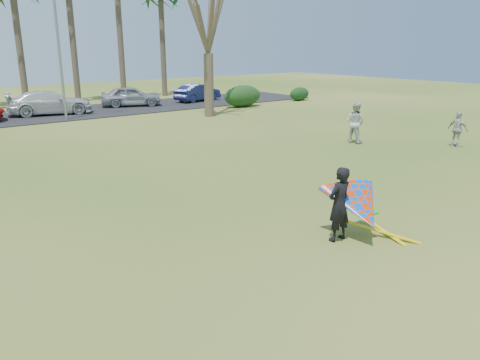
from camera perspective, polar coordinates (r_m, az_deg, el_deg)
ground at (r=11.36m, az=6.30°, el=-7.57°), size 100.00×100.00×0.00m
parking_strip at (r=33.49m, az=-25.29°, el=6.92°), size 46.00×7.00×0.06m
bare_tree_right at (r=30.79m, az=-3.99°, el=19.94°), size 6.27×6.27×9.21m
streetlight at (r=30.86m, az=-20.94°, el=15.04°), size 2.28×0.18×8.00m
hedge_near at (r=35.63m, az=0.32°, el=10.20°), size 3.23×1.46×1.61m
hedge_far at (r=40.02m, az=7.25°, el=10.37°), size 1.99×0.94×1.11m
car_3 at (r=33.81m, az=-22.19°, el=8.73°), size 5.67×3.21×1.55m
car_4 at (r=36.56m, az=-13.15°, el=9.94°), size 4.74×3.17×1.50m
car_5 at (r=39.04m, az=-5.17°, el=10.58°), size 4.40×2.39×1.38m
pedestrian_a at (r=23.07m, az=13.87°, el=6.81°), size 0.86×1.03×1.94m
pedestrian_b at (r=23.68m, az=25.00°, el=5.60°), size 0.44×0.96×1.61m
kite_flyer at (r=11.52m, az=14.06°, el=-3.05°), size 2.13×2.39×2.02m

